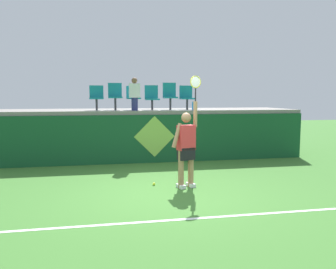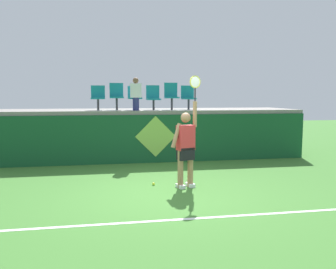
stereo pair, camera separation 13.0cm
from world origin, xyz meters
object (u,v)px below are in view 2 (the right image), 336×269
object	(u,v)px
stadium_chair_5	(188,96)
water_bottle	(194,106)
stadium_chair_1	(117,95)
stadium_chair_3	(153,97)
tennis_player	(186,146)
stadium_chair_0	(98,96)
tennis_ball	(154,184)
stadium_chair_4	(171,95)
spectator_0	(136,94)
stadium_chair_2	(135,96)

from	to	relation	value
stadium_chair_5	water_bottle	bearing A→B (deg)	-84.34
stadium_chair_1	stadium_chair_3	xyz separation A→B (m)	(1.19, 0.00, -0.06)
tennis_player	stadium_chair_0	xyz separation A→B (m)	(-2.00, 3.81, 1.10)
tennis_ball	stadium_chair_4	world-z (taller)	stadium_chair_4
stadium_chair_3	spectator_0	distance (m)	0.74
stadium_chair_0	stadium_chair_1	xyz separation A→B (m)	(0.59, 0.01, 0.05)
stadium_chair_3	stadium_chair_4	bearing A→B (deg)	0.23
tennis_ball	stadium_chair_1	size ratio (longest dim) A/B	0.08
stadium_chair_5	stadium_chair_3	bearing A→B (deg)	179.86
water_bottle	stadium_chair_4	size ratio (longest dim) A/B	0.30
water_bottle	stadium_chair_4	world-z (taller)	stadium_chair_4
water_bottle	stadium_chair_2	xyz separation A→B (m)	(-1.84, 0.60, 0.31)
stadium_chair_2	stadium_chair_3	size ratio (longest dim) A/B	0.97
stadium_chair_4	water_bottle	bearing A→B (deg)	-44.18
spectator_0	stadium_chair_3	bearing A→B (deg)	34.34
spectator_0	stadium_chair_2	bearing A→B (deg)	90.00
stadium_chair_0	stadium_chair_2	xyz separation A→B (m)	(1.17, -0.00, 0.00)
stadium_chair_4	stadium_chair_2	bearing A→B (deg)	-179.53
stadium_chair_2	tennis_ball	bearing A→B (deg)	-87.88
water_bottle	spectator_0	xyz separation A→B (m)	(-1.84, 0.20, 0.39)
tennis_ball	stadium_chair_3	xyz separation A→B (m)	(0.48, 3.52, 2.01)
tennis_player	stadium_chair_2	xyz separation A→B (m)	(-0.82, 3.81, 1.10)
water_bottle	stadium_chair_1	distance (m)	2.53
tennis_player	stadium_chair_5	world-z (taller)	tennis_player
stadium_chair_0	tennis_player	bearing A→B (deg)	-62.32
stadium_chair_5	spectator_0	distance (m)	1.83
stadium_chair_2	spectator_0	xyz separation A→B (m)	(-0.00, -0.41, 0.09)
tennis_player	spectator_0	world-z (taller)	spectator_0
stadium_chair_0	stadium_chair_3	xyz separation A→B (m)	(1.78, 0.01, -0.01)
water_bottle	stadium_chair_4	xyz separation A→B (m)	(-0.63, 0.61, 0.36)
stadium_chair_3	stadium_chair_5	bearing A→B (deg)	-0.14
tennis_ball	stadium_chair_5	size ratio (longest dim) A/B	0.08
water_bottle	stadium_chair_3	size ratio (longest dim) A/B	0.33
stadium_chair_3	stadium_chair_5	distance (m)	1.18
stadium_chair_0	spectator_0	bearing A→B (deg)	-19.18
stadium_chair_1	stadium_chair_4	bearing A→B (deg)	0.09
stadium_chair_0	stadium_chair_4	bearing A→B (deg)	0.19
spectator_0	stadium_chair_4	bearing A→B (deg)	18.93
stadium_chair_0	stadium_chair_3	bearing A→B (deg)	0.18
stadium_chair_0	spectator_0	size ratio (longest dim) A/B	0.77
tennis_ball	stadium_chair_4	distance (m)	4.23
tennis_ball	spectator_0	distance (m)	3.76
stadium_chair_2	stadium_chair_3	distance (m)	0.61
tennis_player	water_bottle	bearing A→B (deg)	72.35
stadium_chair_4	spectator_0	xyz separation A→B (m)	(-1.21, -0.42, 0.04)
water_bottle	stadium_chair_3	bearing A→B (deg)	153.75
tennis_ball	spectator_0	size ratio (longest dim) A/B	0.06
tennis_player	stadium_chair_3	bearing A→B (deg)	93.29
tennis_player	stadium_chair_2	bearing A→B (deg)	102.22
stadium_chair_0	stadium_chair_3	distance (m)	1.78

